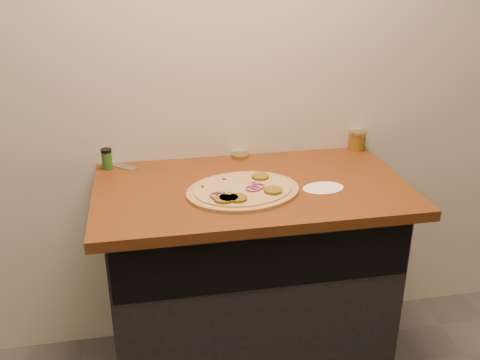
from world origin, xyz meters
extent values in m
cube|color=beige|center=(0.00, 1.75, 1.35)|extent=(4.00, 0.02, 2.70)
cube|color=black|center=(0.00, 1.45, 0.43)|extent=(1.10, 0.60, 0.86)
cube|color=brown|center=(0.00, 1.42, 0.88)|extent=(1.20, 0.70, 0.04)
cylinder|color=tan|center=(-0.05, 1.35, 0.91)|extent=(0.49, 0.49, 0.01)
cylinder|color=beige|center=(-0.05, 1.35, 0.92)|extent=(0.43, 0.43, 0.01)
cylinder|color=brown|center=(-0.13, 1.26, 0.92)|extent=(0.07, 0.07, 0.01)
cylinder|color=brown|center=(-0.12, 1.26, 0.92)|extent=(0.07, 0.07, 0.01)
cylinder|color=brown|center=(0.04, 1.44, 0.92)|extent=(0.07, 0.07, 0.01)
cylinder|color=brown|center=(-0.08, 1.26, 0.92)|extent=(0.07, 0.07, 0.01)
cylinder|color=brown|center=(0.06, 1.30, 0.92)|extent=(0.07, 0.07, 0.01)
torus|color=#84316E|center=(0.01, 1.35, 0.92)|extent=(0.06, 0.06, 0.01)
torus|color=#84316E|center=(-0.01, 1.33, 0.92)|extent=(0.06, 0.06, 0.01)
torus|color=#84316E|center=(-0.15, 1.30, 0.92)|extent=(0.06, 0.06, 0.01)
cube|color=black|center=(-0.15, 1.29, 0.92)|extent=(0.01, 0.02, 0.00)
cube|color=black|center=(-0.12, 1.32, 0.92)|extent=(0.01, 0.02, 0.00)
cube|color=black|center=(-0.10, 1.44, 0.92)|extent=(0.02, 0.01, 0.00)
cube|color=black|center=(-0.14, 1.27, 0.92)|extent=(0.02, 0.02, 0.00)
cube|color=black|center=(-0.19, 1.39, 0.92)|extent=(0.01, 0.02, 0.00)
cube|color=black|center=(0.00, 1.39, 0.92)|extent=(0.02, 0.02, 0.00)
cube|color=black|center=(0.05, 1.42, 0.92)|extent=(0.01, 0.02, 0.00)
cube|color=black|center=(-0.10, 1.31, 0.92)|extent=(0.02, 0.02, 0.00)
cube|color=black|center=(-0.15, 1.32, 0.92)|extent=(0.02, 0.02, 0.00)
cube|color=black|center=(-0.17, 1.27, 0.92)|extent=(0.02, 0.02, 0.00)
cube|color=#B7BAC1|center=(-0.51, 1.72, 0.90)|extent=(0.18, 0.17, 0.00)
cube|color=black|center=(-0.62, 1.81, 0.91)|extent=(0.10, 0.09, 0.02)
cylinder|color=tan|center=(0.01, 1.72, 0.91)|extent=(0.10, 0.10, 0.02)
cylinder|color=#9F300F|center=(0.55, 1.72, 0.94)|extent=(0.07, 0.07, 0.07)
cylinder|color=tan|center=(0.55, 1.72, 0.98)|extent=(0.08, 0.08, 0.01)
cylinder|color=#265B1C|center=(-0.55, 1.69, 0.94)|extent=(0.04, 0.04, 0.07)
cylinder|color=black|center=(-0.55, 1.69, 0.98)|extent=(0.04, 0.04, 0.01)
cylinder|color=white|center=(0.26, 1.34, 0.90)|extent=(0.18, 0.18, 0.00)
camera|label=1|loc=(-0.39, -0.43, 1.73)|focal=40.00mm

